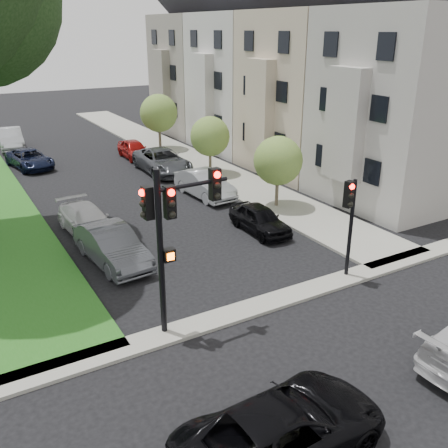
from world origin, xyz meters
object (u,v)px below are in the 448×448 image
small_tree_a (278,161)px  car_parked_8 (30,159)px  car_parked_2 (163,161)px  car_parked_6 (87,220)px  small_tree_c (159,113)px  car_cross_near (284,429)px  car_parked_0 (260,219)px  traffic_signal_main (172,222)px  small_tree_b (210,136)px  car_parked_5 (112,246)px  traffic_signal_secondary (350,211)px  car_parked_1 (205,184)px  car_parked_9 (11,139)px  car_parked_3 (134,149)px

small_tree_a → car_parked_8: (-9.82, 14.99, -1.92)m
car_parked_2 → car_parked_8: car_parked_2 is taller
car_parked_2 → car_parked_6: (-7.30, -7.92, -0.13)m
small_tree_c → car_parked_8: small_tree_c is taller
car_cross_near → car_parked_0: (6.92, 11.18, -0.06)m
small_tree_a → traffic_signal_main: (-9.58, -7.84, 1.14)m
small_tree_a → small_tree_b: bearing=90.0°
car_parked_2 → car_parked_5: (-7.30, -11.56, -0.01)m
traffic_signal_secondary → car_parked_6: (-7.25, 9.36, -2.08)m
car_parked_1 → car_parked_0: bearing=-96.1°
car_parked_0 → car_parked_2: (0.25, 11.80, 0.13)m
car_cross_near → car_parked_6: (-0.13, 15.06, -0.06)m
car_cross_near → car_parked_1: size_ratio=1.12×
small_tree_a → car_cross_near: 16.74m
car_parked_0 → car_parked_1: car_parked_1 is taller
small_tree_b → car_parked_9: small_tree_b is taller
traffic_signal_secondary → car_parked_8: traffic_signal_secondary is taller
car_parked_6 → car_parked_5: bearing=-93.5°
small_tree_b → car_parked_6: bearing=-149.0°
car_parked_6 → small_tree_a: bearing=-12.1°
small_tree_a → small_tree_b: small_tree_a is taller
traffic_signal_secondary → car_parked_2: traffic_signal_secondary is taller
small_tree_c → car_parked_9: bearing=147.3°
small_tree_a → car_cross_near: bearing=-125.3°
small_tree_b → car_parked_3: size_ratio=0.97×
traffic_signal_main → car_parked_3: (6.87, 21.84, -3.02)m
car_parked_3 → car_parked_6: (-7.04, -12.52, -0.02)m
traffic_signal_secondary → car_cross_near: bearing=-141.3°
small_tree_a → car_parked_8: size_ratio=0.84×
car_parked_6 → traffic_signal_secondary: bearing=-55.7°
car_parked_0 → traffic_signal_secondary: bearing=-86.9°
traffic_signal_secondary → car_parked_0: (-0.19, 5.48, -2.09)m
traffic_signal_secondary → car_parked_8: bearing=107.7°
traffic_signal_main → car_parked_8: traffic_signal_main is taller
car_parked_0 → car_parked_9: size_ratio=0.78×
traffic_signal_main → traffic_signal_secondary: (7.07, -0.04, -0.96)m
car_parked_5 → car_parked_0: bearing=-7.4°
small_tree_a → car_parked_3: size_ratio=0.98×
traffic_signal_main → car_cross_near: bearing=-90.4°
car_parked_8 → car_parked_0: bearing=-77.6°
car_parked_1 → car_parked_9: size_ratio=0.93×
small_tree_a → car_parked_0: bearing=-138.4°
small_tree_b → car_cross_near: 23.09m
car_parked_2 → car_parked_6: 10.77m
car_parked_0 → small_tree_a: bearing=42.7°
small_tree_a → small_tree_b: (-0.00, 7.33, -0.03)m
small_tree_c → car_parked_0: size_ratio=1.14×
traffic_signal_main → car_parked_9: traffic_signal_main is taller
car_parked_9 → car_parked_1: bearing=-63.5°
traffic_signal_main → car_parked_6: size_ratio=1.20×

